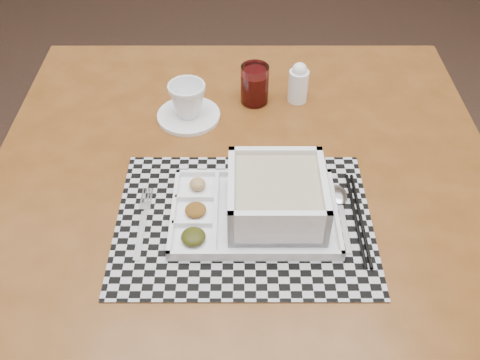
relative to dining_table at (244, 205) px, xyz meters
name	(u,v)px	position (x,y,z in m)	size (l,w,h in m)	color
floor	(142,292)	(-0.34, 0.29, -0.73)	(5.00, 5.00, 0.00)	#332119
dining_table	(244,205)	(0.00, 0.00, 0.00)	(1.13, 1.13, 0.82)	#552F0F
placemat	(244,221)	(-0.01, -0.12, 0.09)	(0.49, 0.37, 0.00)	#B5B6BD
serving_tray	(270,202)	(0.04, -0.11, 0.12)	(0.33, 0.23, 0.10)	white
fork	(143,221)	(-0.20, -0.12, 0.09)	(0.02, 0.19, 0.00)	#BBBBC2
spoon	(339,199)	(0.19, -0.08, 0.09)	(0.04, 0.18, 0.01)	#BBBBC2
chopsticks	(358,218)	(0.22, -0.13, 0.09)	(0.03, 0.24, 0.01)	black
saucer	(189,116)	(-0.12, 0.21, 0.09)	(0.15, 0.15, 0.01)	white
cup	(187,100)	(-0.12, 0.21, 0.13)	(0.09, 0.09, 0.08)	white
juice_glass	(255,86)	(0.04, 0.27, 0.13)	(0.07, 0.07, 0.10)	white
creamer_bottle	(298,83)	(0.14, 0.27, 0.13)	(0.05, 0.05, 0.10)	white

